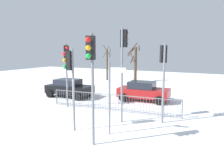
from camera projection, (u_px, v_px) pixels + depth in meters
ground_plane at (80, 127)px, 11.10m from camera, size 60.00×60.00×0.00m
traffic_light_rear_left at (67, 61)px, 14.47m from camera, size 0.47×0.46×4.24m
traffic_light_foreground_right at (70, 71)px, 10.32m from camera, size 0.57×0.35×3.93m
traffic_light_rear_right at (123, 54)px, 11.52m from camera, size 0.35×0.57×4.99m
traffic_light_mid_right at (163, 65)px, 11.51m from camera, size 0.44×0.49×4.19m
traffic_light_mid_left at (91, 65)px, 8.47m from camera, size 0.36×0.56×4.49m
direction_sign_post at (111, 95)px, 9.95m from camera, size 0.78×0.19×3.34m
pedestrian_guard_railing at (112, 102)px, 14.07m from camera, size 8.63×0.74×1.07m
car_red_mid at (143, 91)px, 16.79m from camera, size 3.92×2.16×1.47m
car_black_far at (69, 88)px, 18.19m from camera, size 3.87×2.06×1.47m
bare_tree_left at (107, 63)px, 28.21m from camera, size 1.23×1.23×4.44m
bare_tree_centre at (135, 63)px, 26.40m from camera, size 1.60×1.73×4.75m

